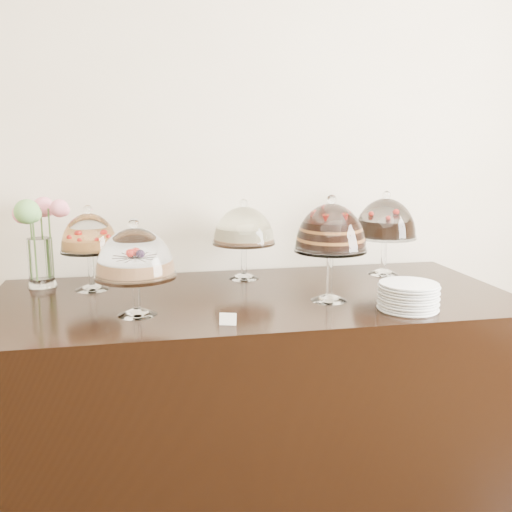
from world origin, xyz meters
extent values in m
cube|color=beige|center=(0.00, 3.00, 1.50)|extent=(5.00, 0.04, 3.00)
cube|color=black|center=(0.21, 2.45, 0.45)|extent=(2.20, 1.00, 0.90)
cone|color=white|center=(-0.28, 2.26, 0.91)|extent=(0.15, 0.15, 0.02)
cylinder|color=white|center=(-0.28, 2.26, 0.98)|extent=(0.03, 0.03, 0.12)
cylinder|color=white|center=(-0.28, 2.26, 1.05)|extent=(0.30, 0.30, 0.01)
cylinder|color=tan|center=(-0.28, 2.26, 1.08)|extent=(0.24, 0.24, 0.05)
sphere|color=#AD160D|center=(-0.21, 2.28, 1.12)|extent=(0.02, 0.02, 0.02)
sphere|color=#AD160D|center=(-0.32, 2.30, 1.12)|extent=(0.02, 0.02, 0.02)
sphere|color=#AD160D|center=(-0.29, 2.19, 1.12)|extent=(0.02, 0.02, 0.02)
sphere|color=white|center=(-0.28, 2.26, 1.25)|extent=(0.04, 0.04, 0.04)
cone|color=white|center=(0.50, 2.31, 0.91)|extent=(0.15, 0.15, 0.02)
cylinder|color=white|center=(0.50, 2.31, 1.02)|extent=(0.03, 0.03, 0.18)
cylinder|color=white|center=(0.50, 2.31, 1.11)|extent=(0.30, 0.30, 0.01)
cylinder|color=black|center=(0.50, 2.31, 1.17)|extent=(0.22, 0.22, 0.11)
sphere|color=#AD160D|center=(0.56, 2.33, 1.24)|extent=(0.02, 0.02, 0.02)
sphere|color=#AD160D|center=(0.50, 2.37, 1.24)|extent=(0.02, 0.02, 0.02)
sphere|color=#AD160D|center=(0.44, 2.33, 1.24)|extent=(0.02, 0.02, 0.02)
sphere|color=#AD160D|center=(0.46, 2.26, 1.24)|extent=(0.02, 0.02, 0.02)
sphere|color=#AD160D|center=(0.53, 2.26, 1.24)|extent=(0.02, 0.02, 0.02)
sphere|color=white|center=(0.50, 2.31, 1.32)|extent=(0.04, 0.04, 0.04)
cone|color=white|center=(0.22, 2.76, 0.91)|extent=(0.15, 0.15, 0.02)
cylinder|color=white|center=(0.22, 2.76, 1.00)|extent=(0.03, 0.03, 0.14)
cylinder|color=white|center=(0.22, 2.76, 1.07)|extent=(0.30, 0.30, 0.01)
cylinder|color=beige|center=(0.22, 2.76, 1.11)|extent=(0.25, 0.25, 0.06)
sphere|color=white|center=(0.22, 2.76, 1.26)|extent=(0.04, 0.04, 0.04)
cone|color=white|center=(0.92, 2.72, 0.91)|extent=(0.15, 0.15, 0.02)
cylinder|color=white|center=(0.92, 2.72, 1.00)|extent=(0.03, 0.03, 0.16)
cylinder|color=white|center=(0.92, 2.72, 1.09)|extent=(0.31, 0.31, 0.01)
cylinder|color=black|center=(0.92, 2.72, 1.13)|extent=(0.25, 0.25, 0.08)
sphere|color=#AD160D|center=(0.98, 2.74, 1.18)|extent=(0.02, 0.02, 0.02)
sphere|color=#AD160D|center=(0.87, 2.77, 1.18)|extent=(0.02, 0.02, 0.02)
sphere|color=#AD160D|center=(0.90, 2.66, 1.18)|extent=(0.02, 0.02, 0.02)
sphere|color=white|center=(0.92, 2.72, 1.29)|extent=(0.04, 0.04, 0.04)
cone|color=white|center=(-0.47, 2.69, 0.91)|extent=(0.15, 0.15, 0.02)
cylinder|color=white|center=(-0.47, 2.69, 1.00)|extent=(0.03, 0.03, 0.15)
cylinder|color=white|center=(-0.47, 2.69, 1.08)|extent=(0.25, 0.25, 0.01)
cylinder|color=#D0873D|center=(-0.47, 2.69, 1.10)|extent=(0.21, 0.21, 0.04)
sphere|color=#AD160D|center=(-0.42, 2.70, 1.13)|extent=(0.02, 0.02, 0.02)
sphere|color=#AD160D|center=(-0.46, 2.74, 1.13)|extent=(0.02, 0.02, 0.02)
sphere|color=#AD160D|center=(-0.52, 2.73, 1.13)|extent=(0.02, 0.02, 0.02)
sphere|color=#AD160D|center=(-0.53, 2.67, 1.13)|extent=(0.02, 0.02, 0.02)
sphere|color=#AD160D|center=(-0.49, 2.63, 1.13)|extent=(0.02, 0.02, 0.02)
sphere|color=#AD160D|center=(-0.43, 2.65, 1.13)|extent=(0.02, 0.02, 0.02)
sphere|color=white|center=(-0.47, 2.69, 1.26)|extent=(0.04, 0.04, 0.04)
cylinder|color=white|center=(-0.70, 2.79, 1.01)|extent=(0.11, 0.11, 0.22)
cylinder|color=#476B2D|center=(-0.65, 2.79, 1.10)|extent=(0.01, 0.01, 0.31)
sphere|color=pink|center=(-0.60, 2.79, 1.25)|extent=(0.08, 0.08, 0.08)
cylinder|color=#476B2D|center=(-0.69, 2.83, 1.10)|extent=(0.01, 0.01, 0.31)
sphere|color=pink|center=(-0.68, 2.87, 1.25)|extent=(0.09, 0.09, 0.09)
cylinder|color=#476B2D|center=(-0.73, 2.79, 1.09)|extent=(0.01, 0.01, 0.29)
sphere|color=pink|center=(-0.76, 2.79, 1.23)|extent=(0.09, 0.09, 0.09)
cylinder|color=#476B2D|center=(-0.71, 2.73, 1.10)|extent=(0.01, 0.01, 0.31)
sphere|color=#609A4A|center=(-0.72, 2.66, 1.25)|extent=(0.11, 0.11, 0.11)
cylinder|color=silver|center=(0.76, 2.12, 0.90)|extent=(0.23, 0.23, 0.01)
cylinder|color=silver|center=(0.76, 2.12, 0.92)|extent=(0.22, 0.22, 0.01)
cylinder|color=silver|center=(0.76, 2.12, 0.93)|extent=(0.23, 0.23, 0.01)
cylinder|color=silver|center=(0.76, 2.12, 0.94)|extent=(0.22, 0.22, 0.01)
cylinder|color=silver|center=(0.76, 2.12, 0.95)|extent=(0.23, 0.23, 0.01)
cylinder|color=silver|center=(0.76, 2.12, 0.96)|extent=(0.22, 0.22, 0.01)
cylinder|color=silver|center=(0.76, 2.12, 0.97)|extent=(0.23, 0.23, 0.01)
cylinder|color=silver|center=(0.76, 2.12, 0.98)|extent=(0.22, 0.22, 0.01)
cylinder|color=silver|center=(0.76, 2.12, 0.99)|extent=(0.23, 0.23, 0.01)
cylinder|color=silver|center=(0.76, 2.12, 1.00)|extent=(0.22, 0.22, 0.01)
cube|color=white|center=(0.04, 2.07, 0.92)|extent=(0.06, 0.03, 0.04)
cube|color=white|center=(0.72, 2.05, 0.92)|extent=(0.06, 0.03, 0.04)
camera|label=1|loc=(-0.24, 0.14, 1.53)|focal=40.00mm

